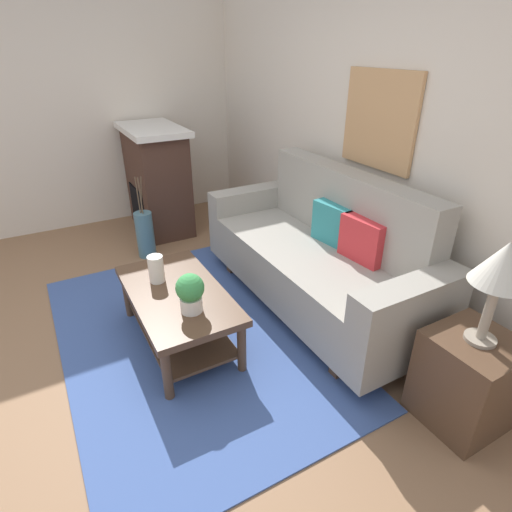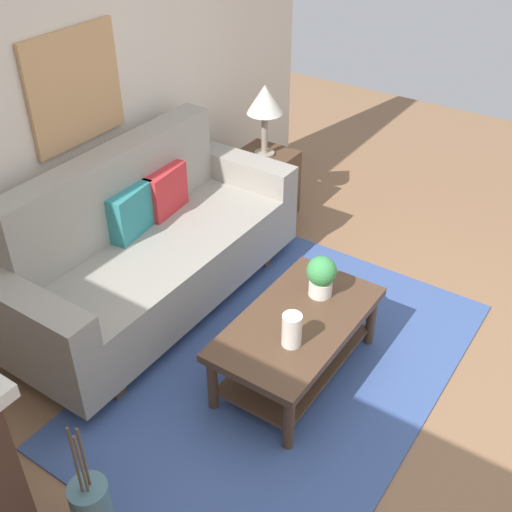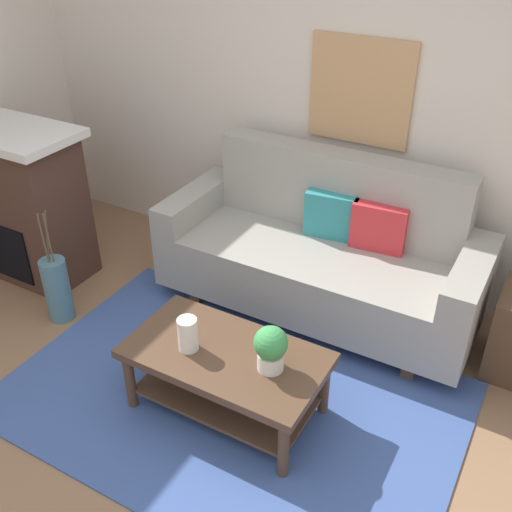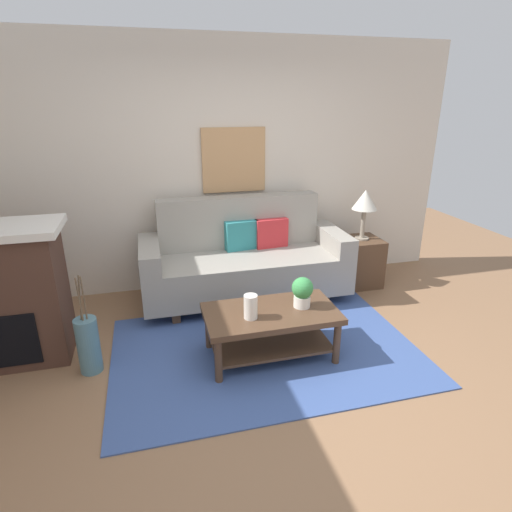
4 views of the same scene
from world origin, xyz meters
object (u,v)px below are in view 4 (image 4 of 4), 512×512
couch (244,261)px  throw_pillow_teal (242,235)px  tabletop_vase (251,307)px  side_table (359,262)px  throw_pillow_crimson (271,233)px  fireplace (4,295)px  table_lamp (365,202)px  coffee_table (271,323)px  floor_vase (89,345)px  framed_painting (234,160)px  potted_plant_tabletop (302,291)px

couch → throw_pillow_teal: bearing=90.0°
tabletop_vase → side_table: 2.06m
throw_pillow_crimson → side_table: 1.13m
couch → fireplace: size_ratio=1.87×
throw_pillow_crimson → table_lamp: table_lamp is taller
throw_pillow_crimson → side_table: (1.05, -0.12, -0.40)m
coffee_table → side_table: size_ratio=1.96×
table_lamp → fireplace: fireplace is taller
throw_pillow_teal → floor_vase: 1.94m
throw_pillow_crimson → table_lamp: size_ratio=0.63×
framed_painting → side_table: bearing=-18.4°
tabletop_vase → framed_painting: framed_painting is taller
fireplace → floor_vase: bearing=-29.3°
side_table → table_lamp: bearing=45.0°
potted_plant_tabletop → coffee_table: bearing=-178.0°
potted_plant_tabletop → fireplace: size_ratio=0.23×
couch → potted_plant_tabletop: size_ratio=8.27×
potted_plant_tabletop → floor_vase: potted_plant_tabletop is taller
table_lamp → fireplace: (-3.53, -0.66, -0.41)m
potted_plant_tabletop → framed_painting: bearing=97.9°
table_lamp → side_table: bearing=-135.0°
throw_pillow_teal → fireplace: 2.28m
tabletop_vase → potted_plant_tabletop: size_ratio=0.76×
couch → potted_plant_tabletop: bearing=-79.0°
coffee_table → framed_painting: size_ratio=1.57×
tabletop_vase → fireplace: 1.99m
throw_pillow_teal → floor_vase: (-1.51, -1.13, -0.45)m
throw_pillow_crimson → potted_plant_tabletop: throw_pillow_crimson is taller
table_lamp → floor_vase: 3.16m
fireplace → floor_vase: size_ratio=2.48×
couch → tabletop_vase: (-0.24, -1.24, 0.10)m
couch → potted_plant_tabletop: (0.22, -1.16, 0.14)m
throw_pillow_teal → table_lamp: table_lamp is taller
throw_pillow_teal → framed_painting: 0.83m
tabletop_vase → table_lamp: 2.10m
side_table → framed_painting: 1.86m
table_lamp → couch: bearing=-179.7°
throw_pillow_crimson → floor_vase: throw_pillow_crimson is taller
throw_pillow_teal → couch: bearing=-90.0°
potted_plant_tabletop → table_lamp: size_ratio=0.46×
coffee_table → fireplace: bearing=166.1°
side_table → table_lamp: 0.71m
table_lamp → framed_painting: 1.52m
floor_vase → throw_pillow_crimson: bearing=31.5°
throw_pillow_teal → framed_painting: bearing=90.0°
floor_vase → throw_pillow_teal: bearing=36.8°
table_lamp → floor_vase: bearing=-160.7°
coffee_table → table_lamp: bearing=39.4°
floor_vase → coffee_table: bearing=-6.4°
couch → potted_plant_tabletop: 1.19m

